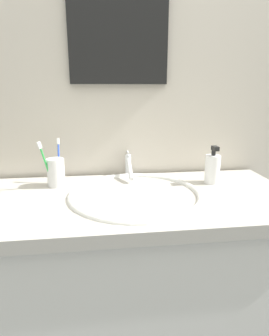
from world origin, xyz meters
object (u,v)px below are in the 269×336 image
(faucet, at_px, (129,166))
(wall_mirror, at_px, (118,16))
(toothbrush_blue, at_px, (59,157))
(toothbrush_green, at_px, (45,161))
(toothbrush_cup, at_px, (56,172))
(soap_dispenser, at_px, (212,168))

(faucet, height_order, wall_mirror, wall_mirror)
(toothbrush_blue, xyz_separation_m, wall_mirror, (0.25, 0.09, 0.52))
(faucet, distance_m, toothbrush_green, 0.34)
(wall_mirror, bearing_deg, toothbrush_blue, -159.94)
(faucet, xyz_separation_m, toothbrush_blue, (-0.28, -0.04, 0.06))
(toothbrush_cup, relative_size, wall_mirror, 0.22)
(faucet, xyz_separation_m, soap_dispenser, (0.32, -0.12, 0.01))
(toothbrush_green, distance_m, soap_dispenser, 0.64)
(soap_dispenser, bearing_deg, faucet, 158.92)
(soap_dispenser, bearing_deg, toothbrush_green, 178.74)
(toothbrush_green, distance_m, wall_mirror, 0.61)
(toothbrush_green, bearing_deg, toothbrush_cup, 38.50)
(toothbrush_blue, bearing_deg, soap_dispenser, -7.52)
(toothbrush_green, bearing_deg, wall_mirror, 28.28)
(wall_mirror, bearing_deg, soap_dispenser, -25.77)
(faucet, bearing_deg, soap_dispenser, -21.08)
(faucet, height_order, toothbrush_cup, toothbrush_cup)
(toothbrush_green, height_order, toothbrush_blue, toothbrush_green)
(toothbrush_green, height_order, wall_mirror, wall_mirror)
(toothbrush_blue, distance_m, soap_dispenser, 0.60)
(faucet, xyz_separation_m, wall_mirror, (-0.03, 0.05, 0.58))
(toothbrush_cup, distance_m, toothbrush_blue, 0.06)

